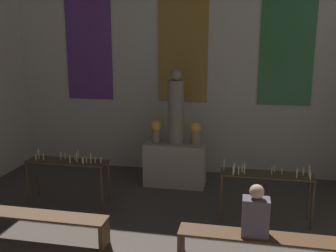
{
  "coord_description": "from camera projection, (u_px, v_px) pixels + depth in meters",
  "views": [
    {
      "loc": [
        1.34,
        1.44,
        2.98
      ],
      "look_at": [
        0.0,
        8.14,
        1.46
      ],
      "focal_mm": 40.0,
      "sensor_mm": 36.0,
      "label": 1
    }
  ],
  "objects": [
    {
      "name": "altar",
      "position": [
        175.0,
        164.0,
        7.98
      ],
      "size": [
        1.28,
        0.62,
        0.92
      ],
      "color": "#ADA38E",
      "rests_on": "ground_plane"
    },
    {
      "name": "candle_rack_left",
      "position": [
        68.0,
        166.0,
        6.95
      ],
      "size": [
        1.52,
        0.42,
        1.05
      ],
      "color": "#473823",
      "rests_on": "ground_plane"
    },
    {
      "name": "pew_back_right",
      "position": [
        258.0,
        243.0,
        5.08
      ],
      "size": [
        2.18,
        0.36,
        0.43
      ],
      "color": "#4C331E",
      "rests_on": "ground_plane"
    },
    {
      "name": "statue",
      "position": [
        176.0,
        109.0,
        7.72
      ],
      "size": [
        0.33,
        0.33,
        1.55
      ],
      "color": "gray",
      "rests_on": "altar"
    },
    {
      "name": "flower_vase_left",
      "position": [
        156.0,
        130.0,
        7.9
      ],
      "size": [
        0.24,
        0.24,
        0.48
      ],
      "color": "#937A5B",
      "rests_on": "altar"
    },
    {
      "name": "person_seated",
      "position": [
        256.0,
        213.0,
        5.0
      ],
      "size": [
        0.36,
        0.24,
        0.73
      ],
      "color": "#564C56",
      "rests_on": "pew_back_right"
    },
    {
      "name": "flower_vase_right",
      "position": [
        195.0,
        131.0,
        7.74
      ],
      "size": [
        0.24,
        0.24,
        0.48
      ],
      "color": "#937A5B",
      "rests_on": "altar"
    },
    {
      "name": "pew_back_left",
      "position": [
        38.0,
        221.0,
        5.71
      ],
      "size": [
        2.18,
        0.36,
        0.43
      ],
      "color": "#4C331E",
      "rests_on": "ground_plane"
    },
    {
      "name": "candle_rack_right",
      "position": [
        266.0,
        180.0,
        6.26
      ],
      "size": [
        1.52,
        0.42,
        1.05
      ],
      "color": "#473823",
      "rests_on": "ground_plane"
    },
    {
      "name": "wall_back",
      "position": [
        183.0,
        59.0,
        8.43
      ],
      "size": [
        8.18,
        0.16,
        5.2
      ],
      "color": "beige",
      "rests_on": "ground_plane"
    }
  ]
}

